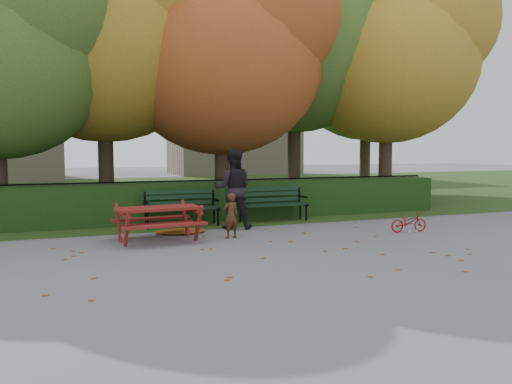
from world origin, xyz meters
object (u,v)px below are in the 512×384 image
object	(u,v)px
bench_right	(272,201)
tree_b	(116,24)
tree_d	(308,27)
tree_g	(377,65)
tree_c	(235,48)
child	(231,216)
tree_e	(400,51)
adult	(233,189)
bicycle	(409,222)
bench_left	(181,205)
picnic_table	(158,215)
tree_a	(5,40)

from	to	relation	value
bench_right	tree_b	bearing A→B (deg)	139.33
tree_d	tree_g	distance (m)	5.16
tree_c	child	bearing A→B (deg)	-109.55
tree_e	bench_right	distance (m)	7.38
child	adult	xyz separation A→B (m)	(0.44, 1.18, 0.47)
adult	bicycle	world-z (taller)	adult
tree_d	tree_e	distance (m)	3.15
tree_b	child	bearing A→B (deg)	-70.58
bench_left	picnic_table	distance (m)	2.04
tree_d	adult	world-z (taller)	tree_d
tree_a	tree_c	xyz separation A→B (m)	(6.02, 0.38, 0.30)
tree_c	bench_right	xyz separation A→B (m)	(0.27, -2.26, -4.30)
tree_e	bench_left	size ratio (longest dim) A/B	4.53
tree_a	child	world-z (taller)	tree_a
picnic_table	tree_c	bearing A→B (deg)	47.96
tree_e	adult	size ratio (longest dim) A/B	4.31
tree_d	child	size ratio (longest dim) A/B	10.08
tree_d	bicycle	xyz separation A→B (m)	(-0.56, -6.23, -5.75)
tree_b	bench_right	size ratio (longest dim) A/B	4.88
tree_b	tree_a	bearing A→B (deg)	-156.95
tree_a	tree_d	world-z (taller)	tree_d
bench_right	child	xyz separation A→B (m)	(-1.77, -1.98, -0.04)
tree_d	child	bearing A→B (deg)	-129.56
tree_b	bench_right	bearing A→B (deg)	-40.67
adult	tree_a	bearing A→B (deg)	-8.92
tree_e	child	xyz separation A→B (m)	(-7.20, -4.05, -4.61)
tree_g	bicycle	bearing A→B (deg)	-119.78
child	bicycle	bearing A→B (deg)	157.80
tree_c	child	size ratio (longest dim) A/B	8.42
tree_c	bench_left	world-z (taller)	tree_c
tree_g	child	bearing A→B (deg)	-138.24
tree_d	tree_e	xyz separation A→B (m)	(2.64, -1.46, -0.90)
tree_a	tree_e	size ratio (longest dim) A/B	0.92
tree_a	tree_c	distance (m)	6.04
tree_e	bench_left	distance (m)	9.29
tree_a	tree_c	world-z (taller)	tree_c
bench_right	child	world-z (taller)	child
tree_d	bench_right	distance (m)	7.07
tree_b	adult	xyz separation A→B (m)	(2.21, -3.85, -4.46)
tree_b	child	distance (m)	7.26
tree_e	picnic_table	distance (m)	10.56
tree_b	bench_left	xyz separation A→B (m)	(1.14, -3.04, -4.88)
tree_c	child	world-z (taller)	tree_c
tree_b	bench_right	xyz separation A→B (m)	(3.54, -3.04, -4.88)
bench_right	tree_a	bearing A→B (deg)	163.39
tree_e	child	size ratio (longest dim) A/B	8.58
tree_a	bench_left	world-z (taller)	tree_a
bench_left	bench_right	xyz separation A→B (m)	(2.40, 0.00, 0.00)
tree_b	tree_g	distance (m)	11.19
bench_left	bicycle	bearing A→B (deg)	-30.29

